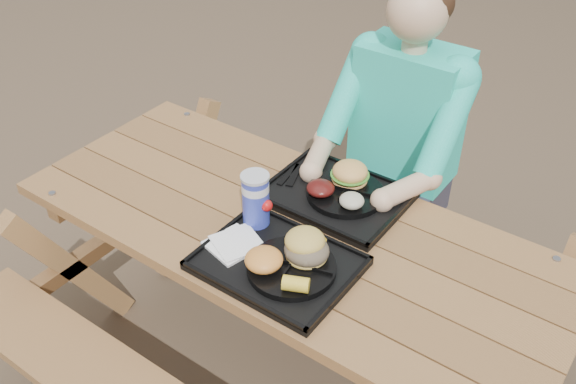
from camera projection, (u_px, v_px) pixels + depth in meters
The scene contains 18 objects.
ground at pixel (288, 373), 2.50m from camera, with size 60.00×60.00×0.00m, color #999999.
picnic_table at pixel (288, 306), 2.27m from camera, with size 1.80×1.49×0.75m, color #999999, non-canonical shape.
tray_near at pixel (277, 264), 1.89m from camera, with size 0.45×0.35×0.02m, color black.
tray_far at pixel (336, 196), 2.16m from camera, with size 0.45×0.35×0.02m, color black.
plate_near at pixel (292, 268), 1.85m from camera, with size 0.26×0.26×0.02m, color black.
plate_far at pixel (345, 193), 2.14m from camera, with size 0.26×0.26×0.02m, color black.
napkin_stack at pixel (233, 244), 1.93m from camera, with size 0.14×0.14×0.02m, color white.
soda_cup at pixel (256, 201), 1.98m from camera, with size 0.08×0.08×0.17m, color #1525A3.
condiment_bbq at pixel (301, 234), 1.96m from camera, with size 0.05×0.05×0.03m, color #340905.
condiment_mustard at pixel (321, 243), 1.93m from camera, with size 0.04×0.04×0.03m, color gold.
sandwich at pixel (307, 240), 1.83m from camera, with size 0.12×0.12×0.13m, color gold, non-canonical shape.
mac_cheese at pixel (264, 260), 1.82m from camera, with size 0.11×0.11×0.06m, color #F09C3F.
corn_cob at pixel (296, 284), 1.75m from camera, with size 0.07×0.07×0.04m, color yellow, non-canonical shape.
cutlery_far at pixel (295, 175), 2.24m from camera, with size 0.02×0.14×0.01m, color black.
burger at pixel (350, 168), 2.14m from camera, with size 0.12×0.12×0.11m, color #ECA953, non-canonical shape.
baked_beans at pixel (321, 188), 2.11m from camera, with size 0.09×0.09×0.04m, color #501210.
potato_salad at pixel (352, 201), 2.05m from camera, with size 0.08×0.08×0.04m, color beige.
diner at pixel (399, 167), 2.51m from camera, with size 0.48×0.84×1.28m, color #18A5AD, non-canonical shape.
Camera 1 is at (0.93, -1.29, 2.05)m, focal length 40.00 mm.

